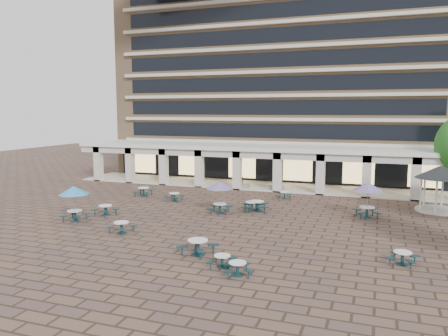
% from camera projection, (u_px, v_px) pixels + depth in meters
% --- Properties ---
extents(ground, '(120.00, 120.00, 0.00)m').
position_uv_depth(ground, '(213.00, 219.00, 32.78)').
color(ground, brown).
rests_on(ground, ground).
extents(apartment_building, '(40.00, 15.50, 25.20)m').
position_uv_depth(apartment_building, '(285.00, 74.00, 54.91)').
color(apartment_building, '#A5825D').
rests_on(apartment_building, ground).
extents(retail_arcade, '(42.00, 6.60, 4.40)m').
position_uv_depth(retail_arcade, '(263.00, 159.00, 46.20)').
color(retail_arcade, white).
rests_on(retail_arcade, ground).
extents(picnic_table_0, '(2.02, 2.02, 0.77)m').
position_uv_depth(picnic_table_0, '(105.00, 209.00, 33.87)').
color(picnic_table_0, '#14333D').
rests_on(picnic_table_0, ground).
extents(picnic_table_1, '(2.22, 2.22, 0.86)m').
position_uv_depth(picnic_table_1, '(198.00, 246.00, 24.53)').
color(picnic_table_1, '#14333D').
rests_on(picnic_table_1, ground).
extents(picnic_table_2, '(1.51, 1.51, 0.64)m').
position_uv_depth(picnic_table_2, '(222.00, 260.00, 22.56)').
color(picnic_table_2, '#14333D').
rests_on(picnic_table_2, ground).
extents(picnic_table_3, '(1.81, 1.81, 0.66)m').
position_uv_depth(picnic_table_3, '(238.00, 267.00, 21.46)').
color(picnic_table_3, '#14333D').
rests_on(picnic_table_3, ground).
extents(picnic_table_4, '(2.23, 2.23, 2.58)m').
position_uv_depth(picnic_table_4, '(74.00, 192.00, 31.79)').
color(picnic_table_4, '#14333D').
rests_on(picnic_table_4, ground).
extents(picnic_table_5, '(1.90, 1.90, 0.75)m').
position_uv_depth(picnic_table_5, '(121.00, 226.00, 28.88)').
color(picnic_table_5, '#14333D').
rests_on(picnic_table_5, ground).
extents(picnic_table_6, '(2.23, 2.23, 2.57)m').
position_uv_depth(picnic_table_6, '(220.00, 186.00, 34.15)').
color(picnic_table_6, '#14333D').
rests_on(picnic_table_6, ground).
extents(picnic_table_7, '(1.82, 1.82, 0.70)m').
position_uv_depth(picnic_table_7, '(402.00, 257.00, 22.94)').
color(picnic_table_7, '#14333D').
rests_on(picnic_table_7, ground).
extents(picnic_table_8, '(1.65, 1.65, 0.72)m').
position_uv_depth(picnic_table_8, '(174.00, 196.00, 39.18)').
color(picnic_table_8, '#14333D').
rests_on(picnic_table_8, ground).
extents(picnic_table_9, '(2.22, 2.22, 0.85)m').
position_uv_depth(picnic_table_9, '(257.00, 205.00, 35.10)').
color(picnic_table_9, '#14333D').
rests_on(picnic_table_9, ground).
extents(picnic_table_10, '(1.99, 1.99, 0.77)m').
position_uv_depth(picnic_table_10, '(252.00, 206.00, 35.16)').
color(picnic_table_10, '#14333D').
rests_on(picnic_table_10, ground).
extents(picnic_table_11, '(2.33, 2.33, 2.69)m').
position_uv_depth(picnic_table_11, '(368.00, 188.00, 32.81)').
color(picnic_table_11, '#14333D').
rests_on(picnic_table_11, ground).
extents(picnic_table_12, '(1.95, 1.95, 0.81)m').
position_uv_depth(picnic_table_12, '(143.00, 191.00, 41.45)').
color(picnic_table_12, '#14333D').
rests_on(picnic_table_12, ground).
extents(picnic_table_13, '(1.56, 1.56, 0.65)m').
position_uv_depth(picnic_table_13, '(285.00, 195.00, 40.10)').
color(picnic_table_13, '#14333D').
rests_on(picnic_table_13, ground).
extents(gazebo, '(3.95, 3.95, 3.68)m').
position_uv_depth(gazebo, '(440.00, 177.00, 34.84)').
color(gazebo, beige).
rests_on(gazebo, ground).
extents(planter_left, '(1.50, 0.68, 1.27)m').
position_uv_depth(planter_left, '(241.00, 184.00, 45.36)').
color(planter_left, gray).
rests_on(planter_left, ground).
extents(planter_right, '(1.50, 0.63, 1.16)m').
position_uv_depth(planter_right, '(276.00, 187.00, 44.15)').
color(planter_right, gray).
rests_on(planter_right, ground).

